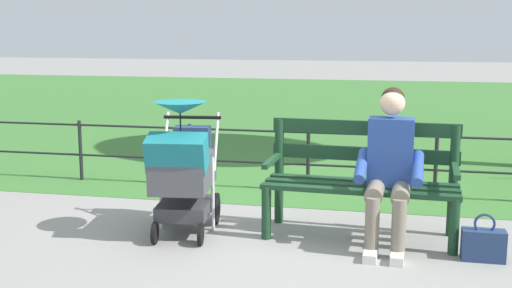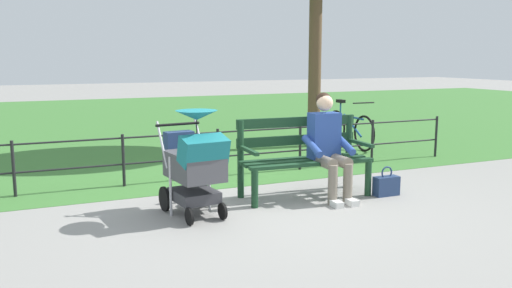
{
  "view_description": "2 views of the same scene",
  "coord_description": "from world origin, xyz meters",
  "px_view_note": "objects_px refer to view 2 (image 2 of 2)",
  "views": [
    {
      "loc": [
        -0.83,
        5.2,
        1.74
      ],
      "look_at": [
        0.24,
        0.13,
        0.8
      ],
      "focal_mm": 44.81,
      "sensor_mm": 36.0,
      "label": 1
    },
    {
      "loc": [
        2.5,
        5.55,
        1.7
      ],
      "look_at": [
        0.14,
        0.2,
        0.74
      ],
      "focal_mm": 37.42,
      "sensor_mm": 36.0,
      "label": 2
    }
  ],
  "objects_px": {
    "person_on_bench": "(328,143)",
    "handbag": "(386,185)",
    "stroller": "(195,162)",
    "park_bench": "(303,153)",
    "bicycle": "(349,128)"
  },
  "relations": [
    {
      "from": "stroller",
      "to": "person_on_bench",
      "type": "bearing_deg",
      "value": -177.38
    },
    {
      "from": "handbag",
      "to": "park_bench",
      "type": "bearing_deg",
      "value": -25.01
    },
    {
      "from": "park_bench",
      "to": "stroller",
      "type": "height_order",
      "value": "stroller"
    },
    {
      "from": "person_on_bench",
      "to": "handbag",
      "type": "relative_size",
      "value": 3.45
    },
    {
      "from": "stroller",
      "to": "bicycle",
      "type": "relative_size",
      "value": 0.69
    },
    {
      "from": "park_bench",
      "to": "handbag",
      "type": "relative_size",
      "value": 4.39
    },
    {
      "from": "person_on_bench",
      "to": "bicycle",
      "type": "height_order",
      "value": "person_on_bench"
    },
    {
      "from": "park_bench",
      "to": "person_on_bench",
      "type": "distance_m",
      "value": 0.35
    },
    {
      "from": "park_bench",
      "to": "person_on_bench",
      "type": "xyz_separation_m",
      "value": [
        -0.23,
        0.22,
        0.15
      ]
    },
    {
      "from": "park_bench",
      "to": "bicycle",
      "type": "height_order",
      "value": "park_bench"
    },
    {
      "from": "person_on_bench",
      "to": "handbag",
      "type": "height_order",
      "value": "person_on_bench"
    },
    {
      "from": "person_on_bench",
      "to": "stroller",
      "type": "relative_size",
      "value": 1.11
    },
    {
      "from": "park_bench",
      "to": "person_on_bench",
      "type": "height_order",
      "value": "person_on_bench"
    },
    {
      "from": "stroller",
      "to": "handbag",
      "type": "xyz_separation_m",
      "value": [
        -2.42,
        0.14,
        -0.47
      ]
    },
    {
      "from": "park_bench",
      "to": "stroller",
      "type": "xyz_separation_m",
      "value": [
        1.48,
        0.3,
        0.07
      ]
    }
  ]
}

